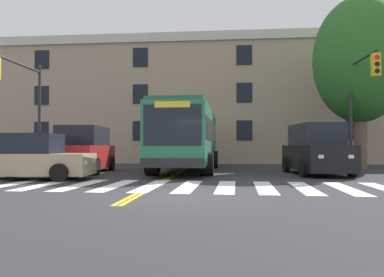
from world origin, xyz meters
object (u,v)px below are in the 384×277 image
(traffic_light_near_corner, at_px, (360,91))
(street_tree_curbside_large, at_px, (360,60))
(car_black_far_lane, at_px, (316,151))
(traffic_light_far_corner, at_px, (23,94))
(car_red_near_lane, at_px, (83,151))
(car_tan_cross_street, at_px, (33,159))
(car_silver_behind_bus, at_px, (202,148))
(city_bus, at_px, (188,136))

(traffic_light_near_corner, distance_m, street_tree_curbside_large, 3.85)
(traffic_light_near_corner, bearing_deg, car_black_far_lane, -147.98)
(traffic_light_far_corner, bearing_deg, street_tree_curbside_large, 12.34)
(car_red_near_lane, xyz_separation_m, car_tan_cross_street, (-0.42, -3.96, -0.26))
(car_tan_cross_street, bearing_deg, traffic_light_near_corner, 20.67)
(car_silver_behind_bus, distance_m, traffic_light_near_corner, 14.06)
(car_silver_behind_bus, bearing_deg, city_bus, -90.24)
(city_bus, relative_size, car_red_near_lane, 1.98)
(car_silver_behind_bus, xyz_separation_m, car_tan_cross_street, (-5.38, -16.10, -0.29))
(car_red_near_lane, distance_m, car_tan_cross_street, 3.99)
(car_silver_behind_bus, height_order, car_tan_cross_street, car_silver_behind_bus)
(car_silver_behind_bus, bearing_deg, street_tree_curbside_large, -39.94)
(traffic_light_near_corner, bearing_deg, car_silver_behind_bus, 127.70)
(traffic_light_near_corner, bearing_deg, car_red_near_lane, -174.67)
(car_black_far_lane, bearing_deg, traffic_light_near_corner, 32.02)
(city_bus, bearing_deg, car_black_far_lane, -18.08)
(car_red_near_lane, distance_m, car_silver_behind_bus, 13.11)
(traffic_light_far_corner, bearing_deg, city_bus, 8.95)
(car_tan_cross_street, bearing_deg, street_tree_curbside_large, 28.98)
(car_red_near_lane, distance_m, traffic_light_far_corner, 4.40)
(street_tree_curbside_large, bearing_deg, car_black_far_lane, -127.47)
(car_tan_cross_street, height_order, street_tree_curbside_large, street_tree_curbside_large)
(car_black_far_lane, bearing_deg, car_red_near_lane, 178.45)
(car_black_far_lane, height_order, car_silver_behind_bus, car_silver_behind_bus)
(car_red_near_lane, height_order, traffic_light_near_corner, traffic_light_near_corner)
(car_black_far_lane, xyz_separation_m, traffic_light_far_corner, (-14.23, 0.66, 2.84))
(city_bus, relative_size, car_silver_behind_bus, 2.10)
(traffic_light_far_corner, bearing_deg, car_black_far_lane, -2.66)
(car_black_far_lane, relative_size, traffic_light_near_corner, 0.85)
(city_bus, height_order, car_black_far_lane, city_bus)
(city_bus, xyz_separation_m, traffic_light_far_corner, (-8.23, -1.30, 2.12))
(car_silver_behind_bus, distance_m, car_tan_cross_street, 16.97)
(car_red_near_lane, bearing_deg, car_tan_cross_street, -96.08)
(car_black_far_lane, relative_size, traffic_light_far_corner, 0.86)
(car_tan_cross_street, bearing_deg, traffic_light_far_corner, 123.83)
(car_red_near_lane, relative_size, car_tan_cross_street, 1.19)
(traffic_light_far_corner, bearing_deg, traffic_light_near_corner, 3.02)
(city_bus, distance_m, car_red_near_lane, 5.24)
(car_black_far_lane, distance_m, traffic_light_near_corner, 4.07)
(car_silver_behind_bus, bearing_deg, car_red_near_lane, -112.21)
(car_red_near_lane, relative_size, traffic_light_near_corner, 0.92)
(city_bus, bearing_deg, traffic_light_near_corner, -2.81)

